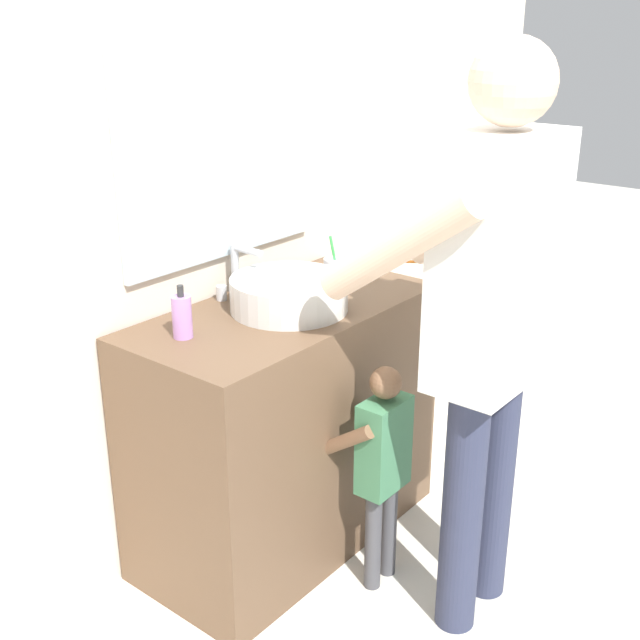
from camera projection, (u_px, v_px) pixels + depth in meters
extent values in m
plane|color=silver|center=(354.00, 565.00, 2.80)|extent=(14.00, 14.00, 0.00)
cube|color=beige|center=(210.00, 157.00, 2.67)|extent=(4.40, 0.08, 2.70)
cube|color=silver|center=(221.00, 152.00, 2.64)|extent=(0.85, 0.02, 0.70)
cube|color=brown|center=(287.00, 427.00, 2.81)|extent=(1.10, 0.54, 0.88)
cylinder|color=silver|center=(289.00, 294.00, 2.62)|extent=(0.39, 0.39, 0.11)
cylinder|color=#B1B1AD|center=(289.00, 293.00, 2.62)|extent=(0.32, 0.32, 0.09)
cylinder|color=#B7BABF|center=(235.00, 270.00, 2.75)|extent=(0.03, 0.03, 0.18)
cylinder|color=#B7BABF|center=(247.00, 250.00, 2.69)|extent=(0.02, 0.12, 0.02)
cylinder|color=#B7BABF|center=(221.00, 293.00, 2.72)|extent=(0.04, 0.04, 0.05)
cylinder|color=#B7BABF|center=(250.00, 283.00, 2.83)|extent=(0.04, 0.04, 0.05)
cylinder|color=silver|center=(333.00, 271.00, 2.87)|extent=(0.07, 0.07, 0.09)
cylinder|color=green|center=(335.00, 259.00, 2.84)|extent=(0.04, 0.03, 0.17)
cube|color=white|center=(335.00, 233.00, 2.81)|extent=(0.01, 0.02, 0.02)
cylinder|color=#B27FC6|center=(182.00, 317.00, 2.40)|extent=(0.06, 0.06, 0.13)
cylinder|color=#2D2D2D|center=(180.00, 291.00, 2.37)|extent=(0.02, 0.02, 0.04)
cylinder|color=#47474C|center=(373.00, 540.00, 2.64)|extent=(0.05, 0.05, 0.36)
cylinder|color=#47474C|center=(389.00, 527.00, 2.70)|extent=(0.05, 0.05, 0.36)
cube|color=#427F56|center=(384.00, 445.00, 2.55)|extent=(0.18, 0.10, 0.31)
sphere|color=brown|center=(386.00, 383.00, 2.47)|extent=(0.10, 0.10, 0.10)
cylinder|color=brown|center=(344.00, 441.00, 2.51)|extent=(0.04, 0.22, 0.17)
cylinder|color=brown|center=(381.00, 418.00, 2.66)|extent=(0.04, 0.22, 0.17)
cylinder|color=#2D334C|center=(462.00, 512.00, 2.40)|extent=(0.12, 0.12, 0.81)
cylinder|color=#2D334C|center=(494.00, 483.00, 2.55)|extent=(0.12, 0.12, 0.81)
cube|color=white|center=(498.00, 262.00, 2.20)|extent=(0.40, 0.23, 0.70)
sphere|color=beige|center=(513.00, 81.00, 2.03)|extent=(0.23, 0.23, 0.23)
cylinder|color=beige|center=(397.00, 246.00, 2.12)|extent=(0.10, 0.49, 0.38)
cylinder|color=beige|center=(478.00, 215.00, 2.45)|extent=(0.10, 0.49, 0.38)
cylinder|color=orange|center=(424.00, 262.00, 2.62)|extent=(0.01, 0.14, 0.03)
cube|color=white|center=(405.00, 254.00, 2.66)|extent=(0.01, 0.02, 0.02)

